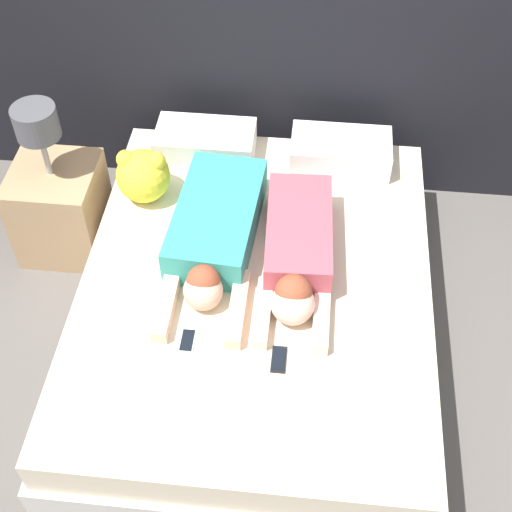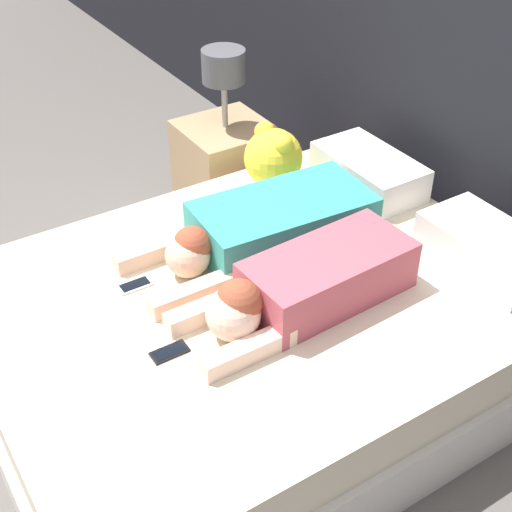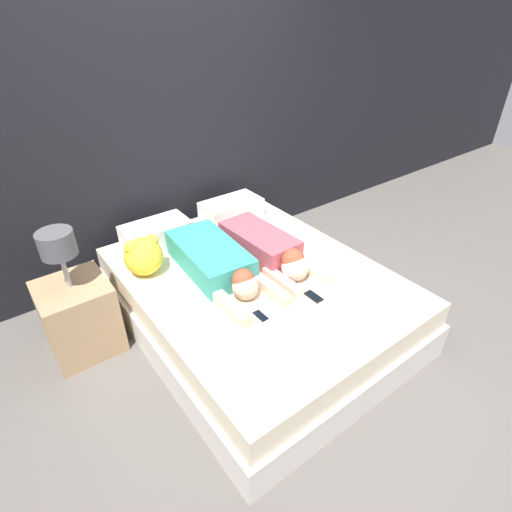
# 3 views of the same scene
# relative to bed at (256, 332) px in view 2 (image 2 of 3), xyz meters

# --- Properties ---
(ground_plane) EXTENTS (12.00, 12.00, 0.00)m
(ground_plane) POSITION_rel_bed_xyz_m (0.00, 0.00, -0.22)
(ground_plane) COLOR #5B5651
(bed) EXTENTS (1.66, 2.10, 0.45)m
(bed) POSITION_rel_bed_xyz_m (0.00, 0.00, 0.00)
(bed) COLOR beige
(bed) RESTS_ON ground_plane
(pillow_head_left) EXTENTS (0.52, 0.29, 0.16)m
(pillow_head_left) POSITION_rel_bed_xyz_m (-0.36, 0.84, 0.30)
(pillow_head_left) COLOR white
(pillow_head_left) RESTS_ON bed
(pillow_head_right) EXTENTS (0.52, 0.29, 0.16)m
(pillow_head_right) POSITION_rel_bed_xyz_m (0.36, 0.84, 0.30)
(pillow_head_right) COLOR white
(pillow_head_right) RESTS_ON bed
(person_left) EXTENTS (0.42, 1.05, 0.20)m
(person_left) POSITION_rel_bed_xyz_m (-0.22, 0.18, 0.32)
(person_left) COLOR teal
(person_left) RESTS_ON bed
(person_right) EXTENTS (0.33, 0.92, 0.22)m
(person_right) POSITION_rel_bed_xyz_m (0.18, 0.08, 0.32)
(person_right) COLOR #B24C59
(person_right) RESTS_ON bed
(cell_phone_left) EXTENTS (0.06, 0.13, 0.01)m
(cell_phone_left) POSITION_rel_bed_xyz_m (-0.25, -0.38, 0.23)
(cell_phone_left) COLOR silver
(cell_phone_left) RESTS_ON bed
(cell_phone_right) EXTENTS (0.06, 0.13, 0.01)m
(cell_phone_right) POSITION_rel_bed_xyz_m (0.14, -0.44, 0.23)
(cell_phone_right) COLOR black
(cell_phone_right) RESTS_ON bed
(plush_toy) EXTENTS (0.27, 0.27, 0.28)m
(plush_toy) POSITION_rel_bed_xyz_m (-0.62, 0.49, 0.37)
(plush_toy) COLOR yellow
(plush_toy) RESTS_ON bed
(nightstand) EXTENTS (0.44, 0.44, 0.93)m
(nightstand) POSITION_rel_bed_xyz_m (-1.11, 0.52, 0.08)
(nightstand) COLOR tan
(nightstand) RESTS_ON ground_plane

